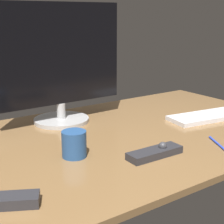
% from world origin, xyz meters
% --- Properties ---
extents(desk, '(1.40, 0.84, 0.02)m').
position_xyz_m(desk, '(0.00, 0.00, 0.01)').
color(desk, olive).
rests_on(desk, ground).
extents(monitor, '(0.53, 0.22, 0.46)m').
position_xyz_m(monitor, '(-0.13, 0.26, 0.25)').
color(monitor, '#B9B9B9').
rests_on(monitor, desk).
extents(keyboard, '(0.38, 0.18, 0.02)m').
position_xyz_m(keyboard, '(0.40, -0.05, 0.03)').
color(keyboard, white).
rests_on(keyboard, desk).
extents(media_remote, '(0.18, 0.06, 0.04)m').
position_xyz_m(media_remote, '(-0.06, -0.22, 0.03)').
color(media_remote, '#2D2D33').
rests_on(media_remote, desk).
extents(tv_remote, '(0.18, 0.13, 0.03)m').
position_xyz_m(tv_remote, '(-0.54, -0.24, 0.03)').
color(tv_remote, '#2D2D33').
rests_on(tv_remote, desk).
extents(coffee_mug, '(0.07, 0.07, 0.08)m').
position_xyz_m(coffee_mug, '(-0.26, -0.08, 0.06)').
color(coffee_mug, '#28518C').
rests_on(coffee_mug, desk).
extents(pen, '(0.07, 0.13, 0.01)m').
position_xyz_m(pen, '(0.17, -0.27, 0.02)').
color(pen, blue).
rests_on(pen, desk).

